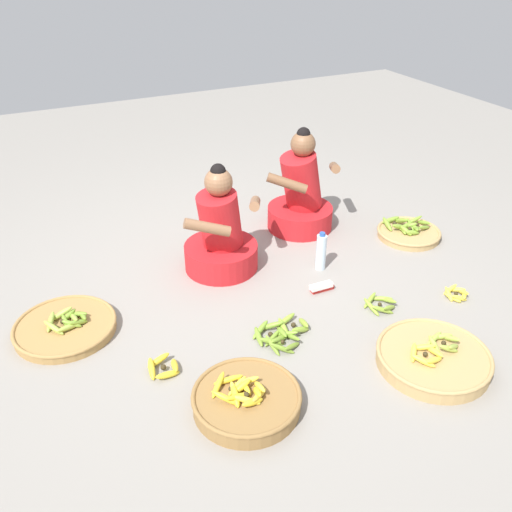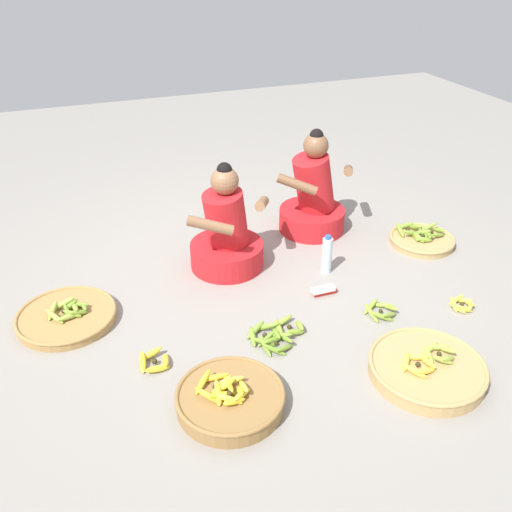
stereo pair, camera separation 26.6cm
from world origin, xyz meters
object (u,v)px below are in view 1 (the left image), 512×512
object	(u,v)px
vendor_woman_front	(221,236)
packet_carton_stack	(322,287)
banana_basket_mid_right	(246,399)
banana_basket_back_center	(433,357)
vendor_woman_behind	(301,197)
banana_basket_back_right	(408,232)
loose_bananas_back_left	(281,333)
loose_bananas_near_vendor	(456,294)
banana_basket_front_right	(65,327)
loose_bananas_front_center	(163,367)
loose_bananas_mid_left	(380,304)
water_bottle	(321,252)

from	to	relation	value
vendor_woman_front	packet_carton_stack	world-z (taller)	vendor_woman_front
banana_basket_mid_right	banana_basket_back_center	size ratio (longest dim) A/B	0.89
vendor_woman_behind	banana_basket_back_right	distance (m)	0.89
banana_basket_mid_right	loose_bananas_back_left	world-z (taller)	banana_basket_mid_right
vendor_woman_front	banana_basket_back_right	distance (m)	1.53
vendor_woman_front	loose_bananas_near_vendor	xyz separation A→B (m)	(1.24, -1.02, -0.22)
banana_basket_mid_right	loose_bananas_back_left	bearing A→B (deg)	44.84
banana_basket_back_right	loose_bananas_back_left	world-z (taller)	banana_basket_back_right
banana_basket_front_right	loose_bananas_front_center	distance (m)	0.73
loose_bananas_mid_left	water_bottle	distance (m)	0.59
vendor_woman_front	loose_bananas_front_center	world-z (taller)	vendor_woman_front
vendor_woman_behind	loose_bananas_back_left	bearing A→B (deg)	-124.39
banana_basket_mid_right	banana_basket_front_right	bearing A→B (deg)	124.88
vendor_woman_front	packet_carton_stack	size ratio (longest dim) A/B	4.42
banana_basket_back_center	water_bottle	size ratio (longest dim) A/B	2.18
loose_bananas_near_vendor	loose_bananas_back_left	distance (m)	1.25
loose_bananas_near_vendor	vendor_woman_behind	bearing A→B (deg)	108.40
vendor_woman_behind	banana_basket_front_right	world-z (taller)	vendor_woman_behind
vendor_woman_front	vendor_woman_behind	size ratio (longest dim) A/B	0.94
banana_basket_mid_right	packet_carton_stack	world-z (taller)	banana_basket_mid_right
banana_basket_back_right	banana_basket_back_center	world-z (taller)	banana_basket_back_center
banana_basket_mid_right	loose_bananas_mid_left	world-z (taller)	banana_basket_mid_right
loose_bananas_near_vendor	water_bottle	size ratio (longest dim) A/B	0.62
loose_bananas_mid_left	loose_bananas_front_center	bearing A→B (deg)	178.53
banana_basket_back_center	packet_carton_stack	distance (m)	0.91
vendor_woman_behind	water_bottle	xyz separation A→B (m)	(-0.18, -0.61, -0.13)
loose_bananas_back_left	packet_carton_stack	bearing A→B (deg)	33.16
loose_bananas_near_vendor	loose_bananas_front_center	size ratio (longest dim) A/B	0.97
banana_basket_back_center	banana_basket_front_right	bearing A→B (deg)	146.27
banana_basket_back_center	loose_bananas_mid_left	distance (m)	0.57
loose_bananas_near_vendor	water_bottle	distance (m)	0.94
banana_basket_mid_right	loose_bananas_back_left	xyz separation A→B (m)	(0.42, 0.42, -0.03)
loose_bananas_back_left	banana_basket_front_right	bearing A→B (deg)	151.66
vendor_woman_front	banana_basket_mid_right	xyz separation A→B (m)	(-0.41, -1.30, -0.19)
vendor_woman_behind	loose_bananas_front_center	distance (m)	1.92
banana_basket_back_right	loose_bananas_near_vendor	distance (m)	0.84
banana_basket_back_center	loose_bananas_near_vendor	size ratio (longest dim) A/B	3.54
banana_basket_back_center	loose_bananas_front_center	world-z (taller)	banana_basket_back_center
loose_bananas_mid_left	water_bottle	world-z (taller)	water_bottle
loose_bananas_back_left	banana_basket_mid_right	bearing A→B (deg)	-135.16
loose_bananas_back_left	loose_bananas_front_center	distance (m)	0.72
packet_carton_stack	loose_bananas_mid_left	bearing A→B (deg)	-53.87
banana_basket_back_right	packet_carton_stack	xyz separation A→B (m)	(-1.01, -0.35, -0.01)
banana_basket_front_right	loose_bananas_front_center	world-z (taller)	banana_basket_front_right
loose_bananas_near_vendor	loose_bananas_mid_left	xyz separation A→B (m)	(-0.52, 0.12, 0.00)
loose_bananas_back_left	water_bottle	distance (m)	0.84
banana_basket_front_right	loose_bananas_near_vendor	xyz separation A→B (m)	(2.38, -0.75, -0.01)
packet_carton_stack	loose_bananas_front_center	bearing A→B (deg)	-166.41
loose_bananas_near_vendor	water_bottle	xyz separation A→B (m)	(-0.62, 0.70, 0.11)
banana_basket_front_right	loose_bananas_mid_left	bearing A→B (deg)	-18.69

